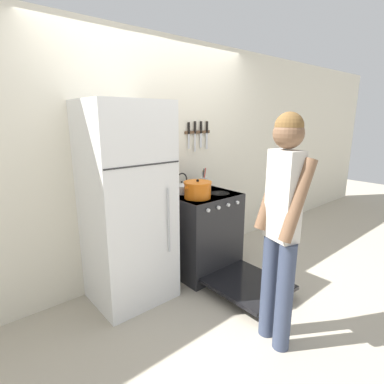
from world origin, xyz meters
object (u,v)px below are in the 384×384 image
(dutch_oven_pot, at_px, (198,190))
(utensil_jar, at_px, (203,182))
(refrigerator, at_px, (128,205))
(tea_kettle, at_px, (182,187))
(stove_range, at_px, (202,233))
(person, at_px, (282,220))

(dutch_oven_pot, bearing_deg, utensil_jar, 39.73)
(refrigerator, xyz_separation_m, tea_kettle, (0.72, 0.11, 0.04))
(refrigerator, xyz_separation_m, stove_range, (0.87, -0.07, -0.48))
(stove_range, xyz_separation_m, tea_kettle, (-0.15, 0.17, 0.52))
(utensil_jar, relative_size, person, 0.14)
(stove_range, distance_m, dutch_oven_pot, 0.58)
(stove_range, bearing_deg, utensil_jar, 45.57)
(refrigerator, relative_size, stove_range, 1.31)
(tea_kettle, bearing_deg, person, -97.68)
(stove_range, distance_m, tea_kettle, 0.57)
(refrigerator, distance_m, person, 1.38)
(stove_range, relative_size, utensil_jar, 5.78)
(refrigerator, bearing_deg, person, -67.02)
(stove_range, distance_m, utensil_jar, 0.59)
(refrigerator, height_order, stove_range, refrigerator)
(refrigerator, height_order, person, refrigerator)
(person, bearing_deg, utensil_jar, -5.25)
(stove_range, relative_size, person, 0.81)
(stove_range, relative_size, dutch_oven_pot, 4.32)
(dutch_oven_pot, bearing_deg, stove_range, 31.82)
(tea_kettle, bearing_deg, dutch_oven_pot, -92.69)
(tea_kettle, distance_m, person, 1.39)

